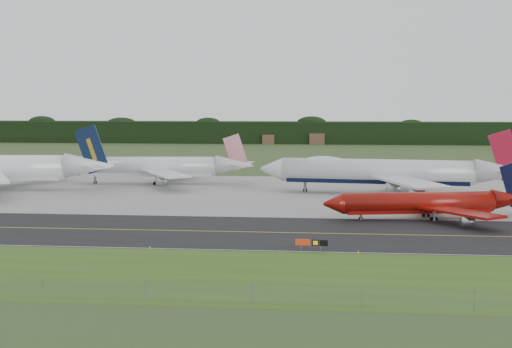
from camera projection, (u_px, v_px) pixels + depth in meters
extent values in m
plane|color=#324B23|center=(315.00, 229.00, 125.73)|extent=(600.00, 600.00, 0.00)
cube|color=#355418|center=(310.00, 277.00, 91.08)|extent=(400.00, 30.00, 0.01)
cube|color=black|center=(315.00, 233.00, 121.77)|extent=(400.00, 32.00, 0.02)
cube|color=gray|center=(320.00, 193.00, 176.21)|extent=(400.00, 78.00, 0.01)
cube|color=gold|center=(315.00, 233.00, 121.76)|extent=(400.00, 0.40, 0.00)
cube|color=silver|center=(313.00, 252.00, 106.42)|extent=(400.00, 0.25, 0.00)
plane|color=slate|center=(307.00, 296.00, 78.10)|extent=(320.00, 0.00, 320.00)
cylinder|color=slate|center=(307.00, 296.00, 78.10)|extent=(0.10, 0.10, 2.20)
cube|color=black|center=(325.00, 133.00, 397.35)|extent=(700.00, 24.00, 12.00)
cylinder|color=silver|center=(376.00, 171.00, 173.58)|extent=(46.57, 11.35, 5.87)
cube|color=black|center=(376.00, 179.00, 173.77)|extent=(44.10, 9.62, 2.05)
cone|color=silver|center=(272.00, 169.00, 179.29)|extent=(6.43, 6.51, 5.87)
cone|color=silver|center=(502.00, 172.00, 167.12)|extent=(12.80, 7.28, 5.87)
ellipsoid|color=silver|center=(324.00, 164.00, 176.26)|extent=(12.48, 6.38, 3.74)
cube|color=silver|center=(409.00, 182.00, 159.23)|extent=(16.06, 27.44, 0.50)
cube|color=silver|center=(411.00, 171.00, 184.60)|extent=(20.89, 26.60, 0.50)
cube|color=#AD132C|center=(506.00, 155.00, 166.58)|extent=(8.43, 1.47, 12.15)
cylinder|color=gray|center=(393.00, 188.00, 160.73)|extent=(3.47, 2.83, 2.46)
cylinder|color=gray|center=(396.00, 177.00, 185.00)|extent=(3.47, 2.83, 2.46)
cylinder|color=gray|center=(417.00, 195.00, 148.54)|extent=(3.47, 2.83, 2.46)
cylinder|color=gray|center=(417.00, 173.00, 194.87)|extent=(3.47, 2.83, 2.46)
cylinder|color=black|center=(305.00, 190.00, 177.95)|extent=(1.11, 0.60, 1.06)
cylinder|color=slate|center=(391.00, 188.00, 170.00)|extent=(0.91, 0.91, 3.92)
cylinder|color=black|center=(391.00, 194.00, 170.14)|extent=(1.11, 0.65, 1.06)
cylinder|color=slate|center=(392.00, 185.00, 176.26)|extent=(0.91, 0.91, 3.92)
cylinder|color=black|center=(392.00, 191.00, 176.40)|extent=(1.11, 0.65, 1.06)
cylinder|color=maroon|center=(418.00, 202.00, 136.20)|extent=(29.67, 10.20, 3.99)
cube|color=maroon|center=(418.00, 209.00, 136.32)|extent=(28.01, 8.91, 1.40)
cone|color=maroon|center=(333.00, 204.00, 134.34)|extent=(4.45, 4.69, 3.99)
cone|color=maroon|center=(511.00, 199.00, 138.25)|extent=(8.46, 5.56, 3.99)
cube|color=maroon|center=(461.00, 212.00, 128.71)|extent=(14.20, 16.29, 0.45)
cube|color=maroon|center=(429.00, 200.00, 144.95)|extent=(8.80, 17.20, 0.45)
cylinder|color=gray|center=(468.00, 222.00, 124.89)|extent=(2.49, 2.10, 1.68)
cylinder|color=gray|center=(420.00, 203.00, 148.91)|extent=(2.49, 2.10, 1.68)
cylinder|color=black|center=(361.00, 218.00, 135.23)|extent=(0.77, 0.47, 0.72)
cylinder|color=slate|center=(434.00, 215.00, 134.51)|extent=(0.67, 0.67, 2.06)
cylinder|color=black|center=(434.00, 219.00, 134.57)|extent=(0.78, 0.50, 0.72)
cylinder|color=slate|center=(426.00, 212.00, 138.85)|extent=(0.67, 0.67, 2.06)
cylinder|color=black|center=(426.00, 215.00, 138.92)|extent=(0.78, 0.50, 0.72)
cone|color=white|center=(89.00, 166.00, 181.41)|extent=(12.78, 7.22, 6.28)
cube|color=white|center=(27.00, 167.00, 195.99)|extent=(17.70, 29.11, 0.55)
cube|color=#0C1835|center=(92.00, 149.00, 180.98)|extent=(8.80, 1.18, 12.67)
cylinder|color=gray|center=(13.00, 173.00, 195.64)|extent=(3.62, 2.90, 2.64)
cylinder|color=gray|center=(47.00, 169.00, 207.58)|extent=(3.62, 2.90, 2.64)
cylinder|color=silver|center=(147.00, 166.00, 195.91)|extent=(38.21, 8.70, 5.26)
cube|color=silver|center=(147.00, 172.00, 196.08)|extent=(36.20, 7.22, 1.84)
cone|color=silver|center=(70.00, 166.00, 196.16)|extent=(5.20, 5.67, 5.26)
cone|color=silver|center=(234.00, 165.00, 195.60)|extent=(10.44, 6.15, 5.26)
cube|color=silver|center=(166.00, 173.00, 185.13)|extent=(16.84, 22.19, 0.47)
cube|color=silver|center=(176.00, 166.00, 206.73)|extent=(13.78, 22.74, 0.47)
cube|color=#B10C2F|center=(236.00, 153.00, 195.26)|extent=(7.27, 1.08, 10.46)
cylinder|color=gray|center=(162.00, 181.00, 180.11)|extent=(3.06, 2.46, 2.21)
cylinder|color=gray|center=(177.00, 169.00, 212.03)|extent=(3.06, 2.46, 2.21)
cylinder|color=black|center=(95.00, 182.00, 196.51)|extent=(0.98, 0.51, 0.95)
cylinder|color=slate|center=(157.00, 179.00, 193.32)|extent=(0.80, 0.80, 3.32)
cylinder|color=black|center=(157.00, 183.00, 193.43)|extent=(0.99, 0.56, 0.95)
cylinder|color=slate|center=(160.00, 177.00, 199.08)|extent=(0.80, 0.80, 3.32)
cylinder|color=black|center=(160.00, 181.00, 199.19)|extent=(0.99, 0.56, 0.95)
cylinder|color=slate|center=(301.00, 247.00, 107.90)|extent=(0.12, 0.12, 0.72)
cylinder|color=slate|center=(321.00, 248.00, 107.28)|extent=(0.12, 0.12, 0.72)
cube|color=#9A250B|center=(303.00, 242.00, 107.76)|extent=(2.25, 0.41, 0.92)
cube|color=black|center=(316.00, 243.00, 107.36)|extent=(1.04, 0.29, 0.92)
cube|color=black|center=(324.00, 243.00, 107.11)|extent=(1.24, 0.31, 0.92)
cylinder|color=yellow|center=(150.00, 248.00, 107.93)|extent=(0.16, 0.16, 0.50)
cylinder|color=yellow|center=(358.00, 253.00, 104.72)|extent=(0.16, 0.16, 0.50)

